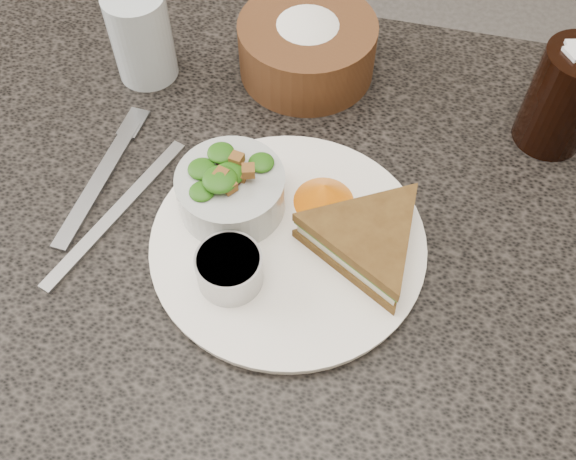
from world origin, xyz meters
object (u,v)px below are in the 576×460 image
at_px(dining_table, 282,363).
at_px(sandwich, 368,240).
at_px(cola_glass, 566,94).
at_px(dinner_plate, 288,243).
at_px(salad_bowl, 231,186).
at_px(bread_basket, 307,40).
at_px(dressing_ramekin, 229,269).
at_px(water_glass, 141,36).

bearing_deg(dining_table, sandwich, -11.19).
bearing_deg(cola_glass, dinner_plate, -139.73).
distance_m(salad_bowl, bread_basket, 0.23).
distance_m(dinner_plate, salad_bowl, 0.08).
relative_size(salad_bowl, dressing_ramekin, 1.73).
height_order(sandwich, bread_basket, bread_basket).
xyz_separation_m(dining_table, dressing_ramekin, (-0.03, -0.08, 0.41)).
bearing_deg(dressing_ramekin, water_glass, 124.67).
bearing_deg(dining_table, dinner_plate, -58.13).
distance_m(dinner_plate, sandwich, 0.08).
relative_size(dining_table, bread_basket, 6.15).
relative_size(sandwich, salad_bowl, 1.37).
height_order(dinner_plate, bread_basket, bread_basket).
xyz_separation_m(dinner_plate, salad_bowl, (-0.07, 0.03, 0.04)).
bearing_deg(dining_table, cola_glass, 35.42).
height_order(sandwich, salad_bowl, salad_bowl).
bearing_deg(bread_basket, dinner_plate, -81.57).
height_order(dressing_ramekin, water_glass, water_glass).
xyz_separation_m(salad_bowl, dressing_ramekin, (0.02, -0.08, -0.01)).
relative_size(dining_table, dressing_ramekin, 15.97).
bearing_deg(dining_table, dressing_ramekin, -109.56).
bearing_deg(cola_glass, water_glass, -179.37).
distance_m(dining_table, dinner_plate, 0.38).
bearing_deg(bread_basket, dressing_ramekin, -90.91).
height_order(dining_table, bread_basket, bread_basket).
height_order(dinner_plate, sandwich, sandwich).
xyz_separation_m(sandwich, salad_bowl, (-0.14, 0.02, 0.01)).
distance_m(dining_table, salad_bowl, 0.42).
height_order(salad_bowl, bread_basket, bread_basket).
relative_size(bread_basket, cola_glass, 1.24).
xyz_separation_m(dining_table, sandwich, (0.09, -0.02, 0.41)).
bearing_deg(sandwich, dressing_ramekin, -123.10).
bearing_deg(sandwich, dinner_plate, -146.01).
bearing_deg(bread_basket, cola_glass, -8.58).
height_order(salad_bowl, cola_glass, cola_glass).
distance_m(dinner_plate, water_glass, 0.31).
distance_m(dinner_plate, dressing_ramekin, 0.07).
relative_size(dining_table, salad_bowl, 9.21).
xyz_separation_m(dinner_plate, bread_basket, (-0.04, 0.26, 0.04)).
relative_size(cola_glass, water_glass, 1.22).
distance_m(sandwich, dressing_ramekin, 0.13).
bearing_deg(dressing_ramekin, dinner_plate, 52.38).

